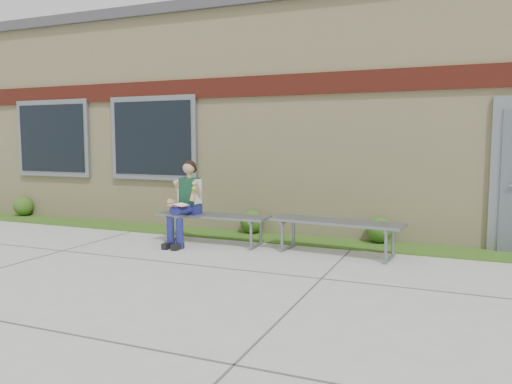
% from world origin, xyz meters
% --- Properties ---
extents(ground, '(80.00, 80.00, 0.00)m').
position_xyz_m(ground, '(0.00, 0.00, 0.00)').
color(ground, '#9E9E99').
rests_on(ground, ground).
extents(grass_strip, '(16.00, 0.80, 0.02)m').
position_xyz_m(grass_strip, '(0.00, 2.60, 0.01)').
color(grass_strip, '#244612').
rests_on(grass_strip, ground).
extents(school_building, '(16.20, 6.22, 4.20)m').
position_xyz_m(school_building, '(-0.00, 5.99, 2.10)').
color(school_building, beige).
rests_on(school_building, ground).
extents(bench_left, '(1.84, 0.53, 0.48)m').
position_xyz_m(bench_left, '(-1.14, 1.84, 0.37)').
color(bench_left, slate).
rests_on(bench_left, ground).
extents(bench_right, '(1.97, 0.73, 0.50)m').
position_xyz_m(bench_right, '(0.86, 1.84, 0.39)').
color(bench_right, slate).
rests_on(bench_right, ground).
extents(girl, '(0.47, 0.79, 1.34)m').
position_xyz_m(girl, '(-1.53, 1.64, 0.71)').
color(girl, navy).
rests_on(girl, ground).
extents(shrub_west, '(0.41, 0.41, 0.41)m').
position_xyz_m(shrub_west, '(-6.31, 2.85, 0.22)').
color(shrub_west, '#244612').
rests_on(shrub_west, grass_strip).
extents(shrub_mid, '(0.41, 0.41, 0.41)m').
position_xyz_m(shrub_mid, '(-0.90, 2.85, 0.23)').
color(shrub_mid, '#244612').
rests_on(shrub_mid, grass_strip).
extents(shrub_east, '(0.42, 0.42, 0.42)m').
position_xyz_m(shrub_east, '(1.33, 2.85, 0.23)').
color(shrub_east, '#244612').
rests_on(shrub_east, grass_strip).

